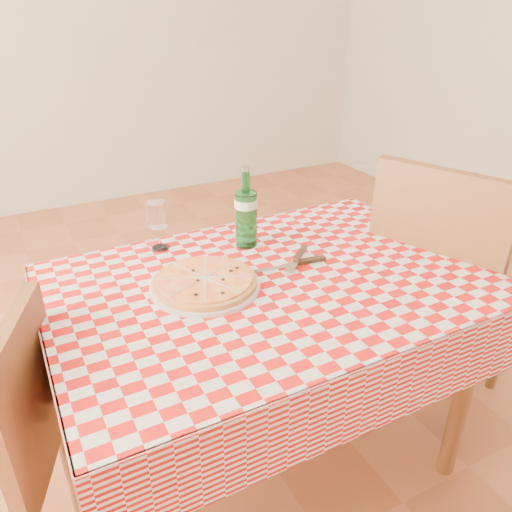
{
  "coord_description": "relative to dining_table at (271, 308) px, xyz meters",
  "views": [
    {
      "loc": [
        -0.65,
        -1.13,
        1.51
      ],
      "look_at": [
        -0.02,
        0.06,
        0.82
      ],
      "focal_mm": 35.0,
      "sensor_mm": 36.0,
      "label": 1
    }
  ],
  "objects": [
    {
      "name": "chair_near",
      "position": [
        0.7,
        -0.03,
        -0.06
      ],
      "size": [
        0.6,
        0.6,
        1.04
      ],
      "rotation": [
        0.0,
        0.0,
        0.36
      ],
      "color": "brown",
      "rests_on": "ground"
    },
    {
      "name": "cutlery",
      "position": [
        0.12,
        0.05,
        0.11
      ],
      "size": [
        0.32,
        0.3,
        0.03
      ],
      "primitive_type": null,
      "rotation": [
        0.0,
        0.0,
        0.37
      ],
      "color": "silver",
      "rests_on": "tablecloth"
    },
    {
      "name": "dining_table",
      "position": [
        0.0,
        0.0,
        0.0
      ],
      "size": [
        1.2,
        0.8,
        0.75
      ],
      "color": "brown",
      "rests_on": "ground"
    },
    {
      "name": "water_bottle",
      "position": [
        0.04,
        0.26,
        0.24
      ],
      "size": [
        0.08,
        0.08,
        0.28
      ],
      "primitive_type": null,
      "rotation": [
        0.0,
        0.0,
        -0.08
      ],
      "color": "#1A6A28",
      "rests_on": "tablecloth"
    },
    {
      "name": "pizza_plate",
      "position": [
        -0.19,
        0.05,
        0.12
      ],
      "size": [
        0.42,
        0.42,
        0.04
      ],
      "primitive_type": null,
      "rotation": [
        0.0,
        0.0,
        0.4
      ],
      "color": "#C68F42",
      "rests_on": "tablecloth"
    },
    {
      "name": "wine_glass",
      "position": [
        -0.23,
        0.37,
        0.18
      ],
      "size": [
        0.09,
        0.09,
        0.17
      ],
      "primitive_type": null,
      "rotation": [
        0.0,
        0.0,
        0.44
      ],
      "color": "white",
      "rests_on": "tablecloth"
    },
    {
      "name": "tablecloth",
      "position": [
        0.0,
        0.0,
        0.09
      ],
      "size": [
        1.3,
        0.9,
        0.01
      ],
      "primitive_type": "cube",
      "color": "#B40F0B",
      "rests_on": "dining_table"
    },
    {
      "name": "chair_far",
      "position": [
        -0.8,
        -0.02,
        -0.17
      ],
      "size": [
        0.5,
        0.5,
        0.86
      ],
      "rotation": [
        0.0,
        0.0,
        2.78
      ],
      "color": "brown",
      "rests_on": "ground"
    }
  ]
}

